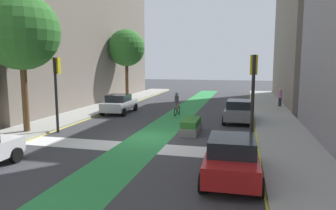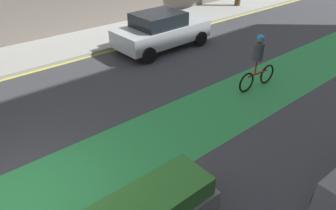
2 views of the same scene
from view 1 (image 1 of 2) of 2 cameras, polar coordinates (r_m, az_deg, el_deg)
ground_plane at (r=17.34m, az=-3.95°, el=-6.08°), size 120.00×120.00×0.00m
bike_lane_paint at (r=17.28m, az=-3.33°, el=-6.11°), size 2.40×60.00×0.01m
crosswalk_band at (r=15.51m, az=-6.23°, el=-7.78°), size 12.00×1.80×0.01m
sidewalk_left at (r=20.84m, az=-24.03°, el=-4.18°), size 3.00×60.00×0.15m
curb_stripe_left at (r=19.98m, az=-20.61°, el=-4.70°), size 0.16×60.00×0.01m
sidewalk_right at (r=16.68m, az=21.58°, el=-6.92°), size 3.00×60.00×0.15m
curb_stripe_right at (r=16.56m, az=16.38°, el=-7.04°), size 0.16×60.00×0.01m
traffic_signal_near_right at (r=15.40m, az=15.51°, el=3.86°), size 0.35×0.52×4.54m
traffic_signal_near_left at (r=19.41m, az=-19.94°, el=4.30°), size 0.35×0.52×4.48m
car_silver_left_far at (r=25.90m, az=-9.01°, el=0.26°), size 2.13×4.26×1.57m
car_red_right_near at (r=11.42m, az=11.72°, el=-9.46°), size 2.11×4.24×1.57m
car_grey_right_far at (r=22.28m, az=13.01°, el=-1.06°), size 2.12×4.25×1.57m
cyclist_in_lane at (r=24.46m, az=1.65°, el=0.32°), size 0.32×1.73×1.86m
pedestrian_sidewalk_right_a at (r=30.43m, az=20.06°, el=1.43°), size 0.34×0.34×1.71m
street_tree_near at (r=19.81m, az=-25.62°, el=12.13°), size 4.39×4.39×7.98m
street_tree_far at (r=34.30m, az=-7.72°, el=10.41°), size 4.00×4.00×7.64m
median_planter at (r=18.43m, az=4.27°, el=-3.97°), size 1.00×2.48×0.85m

